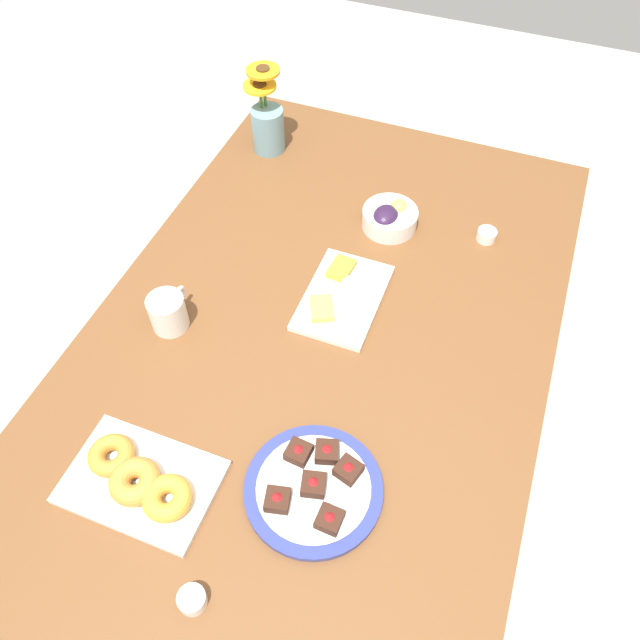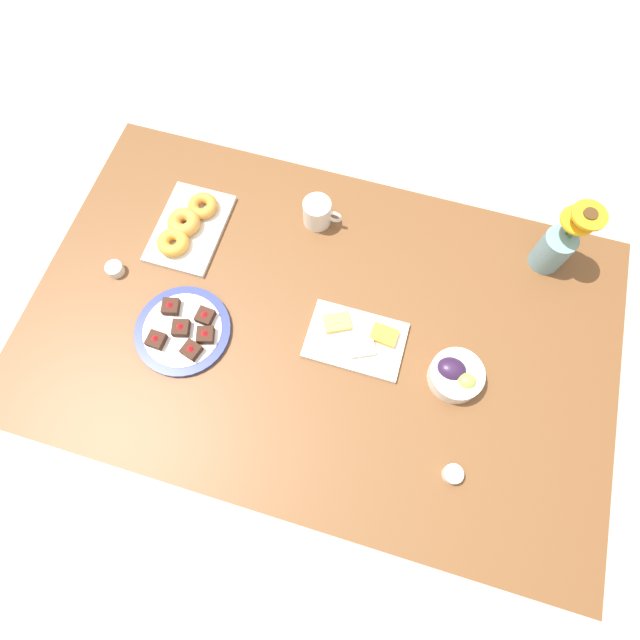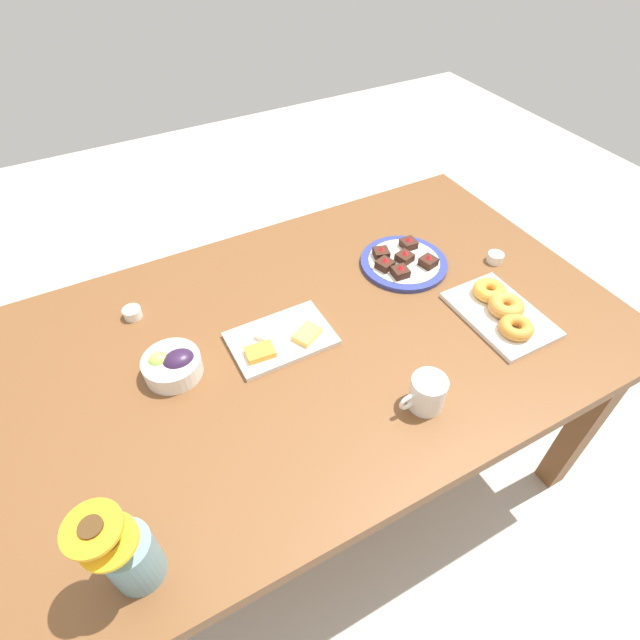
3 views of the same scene
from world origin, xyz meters
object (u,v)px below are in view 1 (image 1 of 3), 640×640
(cheese_platter, at_px, (342,295))
(flower_vase, at_px, (267,123))
(coffee_mug, at_px, (168,312))
(dining_table, at_px, (320,353))
(grape_bowl, at_px, (389,217))
(jam_cup_berry, at_px, (487,235))
(croissant_platter, at_px, (140,480))
(jam_cup_honey, at_px, (192,599))
(dessert_plate, at_px, (314,487))

(cheese_platter, height_order, flower_vase, flower_vase)
(coffee_mug, bearing_deg, dining_table, -72.46)
(coffee_mug, height_order, flower_vase, flower_vase)
(grape_bowl, distance_m, jam_cup_berry, 0.25)
(croissant_platter, bearing_deg, dining_table, -21.71)
(coffee_mug, height_order, grape_bowl, coffee_mug)
(dining_table, bearing_deg, coffee_mug, 107.54)
(jam_cup_berry, bearing_deg, grape_bowl, 99.95)
(cheese_platter, bearing_deg, jam_cup_honey, 179.30)
(jam_cup_berry, distance_m, dessert_plate, 0.79)
(grape_bowl, height_order, flower_vase, flower_vase)
(dining_table, bearing_deg, dessert_plate, -160.76)
(croissant_platter, height_order, jam_cup_honey, croissant_platter)
(coffee_mug, bearing_deg, jam_cup_honey, -147.27)
(dining_table, distance_m, jam_cup_honey, 0.61)
(grape_bowl, bearing_deg, dessert_plate, -173.82)
(cheese_platter, relative_size, jam_cup_berry, 5.42)
(cheese_platter, xyz_separation_m, dessert_plate, (-0.46, -0.11, 0.00))
(croissant_platter, height_order, flower_vase, flower_vase)
(coffee_mug, height_order, dessert_plate, coffee_mug)
(jam_cup_honey, xyz_separation_m, dessert_plate, (0.25, -0.12, -0.00))
(dining_table, bearing_deg, jam_cup_honey, -179.50)
(jam_cup_berry, bearing_deg, coffee_mug, 130.74)
(dining_table, bearing_deg, croissant_platter, 158.29)
(dining_table, height_order, coffee_mug, coffee_mug)
(coffee_mug, xyz_separation_m, dessert_plate, (-0.25, -0.44, -0.03))
(jam_cup_berry, xyz_separation_m, flower_vase, (0.14, 0.66, 0.07))
(jam_cup_berry, relative_size, dessert_plate, 0.18)
(cheese_platter, xyz_separation_m, flower_vase, (0.46, 0.39, 0.07))
(dining_table, height_order, cheese_platter, cheese_platter)
(grape_bowl, xyz_separation_m, dessert_plate, (-0.73, -0.08, -0.02))
(croissant_platter, distance_m, dessert_plate, 0.32)
(jam_cup_berry, relative_size, flower_vase, 0.20)
(dessert_plate, bearing_deg, jam_cup_honey, 155.35)
(croissant_platter, height_order, dessert_plate, same)
(grape_bowl, bearing_deg, jam_cup_honey, 177.78)
(grape_bowl, xyz_separation_m, flower_vase, (0.19, 0.42, 0.05))
(cheese_platter, xyz_separation_m, jam_cup_honey, (-0.71, 0.01, 0.00))
(cheese_platter, distance_m, jam_cup_berry, 0.41)
(coffee_mug, bearing_deg, dessert_plate, -119.50)
(cheese_platter, height_order, dessert_plate, dessert_plate)
(grape_bowl, xyz_separation_m, cheese_platter, (-0.27, 0.03, -0.02))
(croissant_platter, xyz_separation_m, flower_vase, (1.02, 0.19, 0.06))
(jam_cup_honey, bearing_deg, grape_bowl, -2.22)
(grape_bowl, xyz_separation_m, croissant_platter, (-0.83, 0.22, -0.01))
(cheese_platter, bearing_deg, grape_bowl, -6.23)
(croissant_platter, xyz_separation_m, jam_cup_berry, (0.88, -0.47, -0.01))
(dessert_plate, bearing_deg, dining_table, 19.24)
(dining_table, bearing_deg, grape_bowl, -6.57)
(jam_cup_berry, bearing_deg, flower_vase, 77.60)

